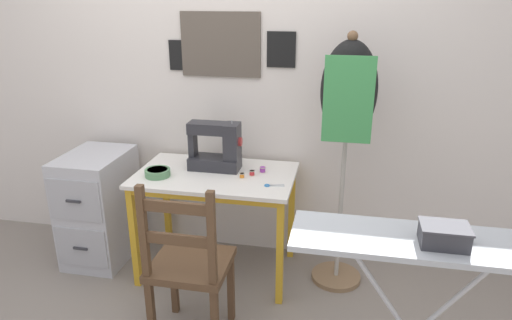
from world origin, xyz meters
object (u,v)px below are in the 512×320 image
Objects in this scene: sewing_machine at (218,148)px; dress_form at (348,106)px; filing_cabinet at (99,207)px; ironing_board at (422,252)px; fabric_bowl at (158,172)px; thread_spool_mid_table at (252,173)px; thread_spool_near_machine at (242,176)px; storage_box at (444,235)px; wooden_chair at (189,267)px; thread_spool_far_edge at (263,170)px; scissors at (271,185)px.

dress_form is (0.79, -0.03, 0.31)m from sewing_machine.
ironing_board is (1.96, -0.97, 0.45)m from filing_cabinet.
fabric_bowl is 4.19× the size of thread_spool_mid_table.
thread_spool_near_machine is 1.38m from storage_box.
wooden_chair is 1.27m from storage_box.
storage_box is (1.13, -0.32, 0.48)m from wooden_chair.
thread_spool_far_edge is (0.29, -0.00, -0.13)m from sewing_machine.
dress_form reaches higher than ironing_board.
filing_cabinet is (-0.51, 0.13, -0.35)m from fabric_bowl.
sewing_machine is at bearing 151.40° from scissors.
wooden_chair reaches higher than ironing_board.
sewing_machine is 7.86× the size of thread_spool_far_edge.
dress_form is (0.75, 0.71, 0.71)m from wooden_chair.
thread_spool_far_edge is at bearing 113.46° from scissors.
thread_spool_mid_table is at bearing 132.17° from ironing_board.
filing_cabinet is at bearing 176.92° from thread_spool_near_machine.
storage_box reaches higher than ironing_board.
dress_form reaches higher than thread_spool_near_machine.
thread_spool_far_edge is at bearing -0.33° from sewing_machine.
wooden_chair is 1.12m from filing_cabinet.
dress_form is at bearing 43.46° from wooden_chair.
sewing_machine is 9.07× the size of thread_spool_mid_table.
wooden_chair is at bearing -37.17° from filing_cabinet.
ironing_board is 5.67× the size of storage_box.
scissors is 3.49× the size of thread_spool_near_machine.
ironing_board is (0.32, -1.00, -0.33)m from dress_form.
thread_spool_near_machine is at bearing 77.41° from wooden_chair.
dress_form is at bearing 110.08° from storage_box.
wooden_chair reaches higher than thread_spool_near_machine.
scissors is at bearing 131.45° from ironing_board.
filing_cabinet is at bearing -178.89° from dress_form.
thread_spool_far_edge is (-0.09, 0.21, 0.01)m from scissors.
storage_box is at bearing -50.38° from thread_spool_far_edge.
ironing_board reaches higher than thread_spool_mid_table.
scissors is 0.22m from thread_spool_near_machine.
thread_spool_near_machine is 0.02× the size of dress_form.
sewing_machine is 0.26m from thread_spool_near_machine.
thread_spool_near_machine is at bearing -33.14° from sewing_machine.
thread_spool_near_machine is 0.69m from wooden_chair.
dress_form is at bearing 8.17° from thread_spool_near_machine.
wooden_chair is at bearing -136.54° from dress_form.
scissors is at bearing -156.96° from dress_form.
thread_spool_mid_table is 0.21× the size of storage_box.
scissors is 0.64m from dress_form.
thread_spool_near_machine is (-0.20, 0.09, 0.01)m from scissors.
storage_box is at bearing -15.89° from wooden_chair.
dress_form reaches higher than thread_spool_far_edge.
scissors is (0.38, -0.21, -0.14)m from sewing_machine.
dress_form is at bearing 1.11° from filing_cabinet.
dress_form is (1.64, 0.03, 0.78)m from filing_cabinet.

